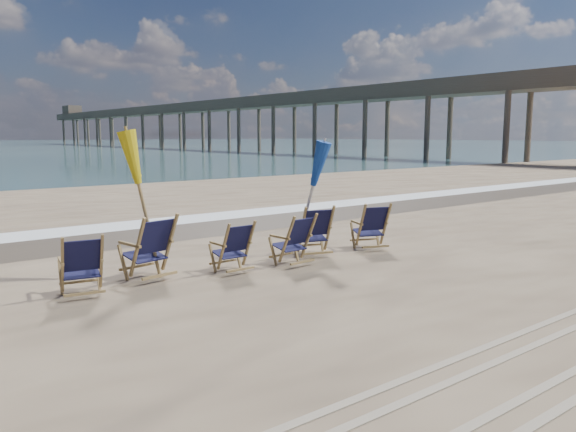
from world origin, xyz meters
name	(u,v)px	position (x,y,z in m)	size (l,w,h in m)	color
surf_foam	(146,223)	(0.00, 8.30, 0.00)	(200.00, 1.40, 0.01)	silver
wet_sand_strip	(172,231)	(0.00, 6.80, 0.00)	(200.00, 2.60, 0.00)	#42362A
tire_tracks	(570,350)	(0.00, -2.80, 0.01)	(80.00, 1.30, 0.01)	gray
beach_chair_0	(102,264)	(-3.27, 2.38, 0.47)	(0.60, 0.68, 0.94)	#121234
beach_chair_1	(170,245)	(-2.02, 2.74, 0.54)	(0.69, 0.78, 1.08)	#121234
beach_chair_2	(249,245)	(-0.77, 2.29, 0.45)	(0.58, 0.65, 0.90)	#121234
beach_chair_3	(309,238)	(0.39, 2.09, 0.47)	(0.61, 0.68, 0.95)	#121234
beach_chair_4	(329,230)	(1.13, 2.36, 0.50)	(0.65, 0.73, 1.01)	#121234
beach_chair_5	(386,226)	(2.44, 2.11, 0.49)	(0.63, 0.71, 0.98)	#121234
umbrella_yellow	(143,164)	(-2.33, 2.97, 1.86)	(0.30, 0.30, 2.40)	olive
umbrella_blue	(309,167)	(0.85, 2.66, 1.71)	(0.30, 0.30, 2.24)	#A5A5AD
fishing_pier	(199,120)	(38.00, 74.00, 4.65)	(4.40, 140.00, 9.30)	brown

